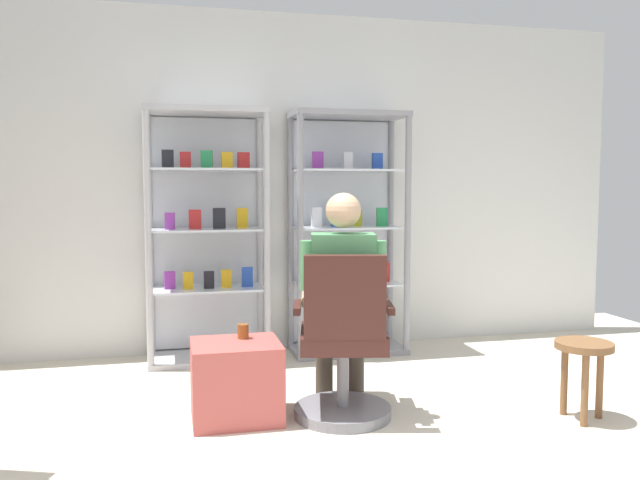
# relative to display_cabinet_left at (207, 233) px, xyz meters

# --- Properties ---
(back_wall) EXTENTS (6.00, 0.10, 2.70)m
(back_wall) POSITION_rel_display_cabinet_left_xyz_m (0.55, 0.24, 0.38)
(back_wall) COLOR silver
(back_wall) RESTS_ON ground
(display_cabinet_left) EXTENTS (0.90, 0.45, 1.90)m
(display_cabinet_left) POSITION_rel_display_cabinet_left_xyz_m (0.00, 0.00, 0.00)
(display_cabinet_left) COLOR #B7B7BC
(display_cabinet_left) RESTS_ON ground
(display_cabinet_right) EXTENTS (0.90, 0.45, 1.90)m
(display_cabinet_right) POSITION_rel_display_cabinet_left_xyz_m (1.10, 0.00, -0.01)
(display_cabinet_right) COLOR gray
(display_cabinet_right) RESTS_ON ground
(office_chair) EXTENTS (0.61, 0.58, 0.96)m
(office_chair) POSITION_rel_display_cabinet_left_xyz_m (0.67, -1.52, -0.57)
(office_chair) COLOR slate
(office_chair) RESTS_ON ground
(seated_shopkeeper) EXTENTS (0.55, 0.61, 1.29)m
(seated_shopkeeper) POSITION_rel_display_cabinet_left_xyz_m (0.70, -1.36, -0.25)
(seated_shopkeeper) COLOR #3F382D
(seated_shopkeeper) RESTS_ON ground
(storage_crate) EXTENTS (0.50, 0.43, 0.44)m
(storage_crate) POSITION_rel_display_cabinet_left_xyz_m (0.08, -1.36, -0.74)
(storage_crate) COLOR #B24C47
(storage_crate) RESTS_ON ground
(tea_glass) EXTENTS (0.06, 0.06, 0.08)m
(tea_glass) POSITION_rel_display_cabinet_left_xyz_m (0.13, -1.28, -0.48)
(tea_glass) COLOR brown
(tea_glass) RESTS_ON storage_crate
(wooden_stool) EXTENTS (0.32, 0.32, 0.45)m
(wooden_stool) POSITION_rel_display_cabinet_left_xyz_m (1.99, -1.82, -0.61)
(wooden_stool) COLOR brown
(wooden_stool) RESTS_ON ground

